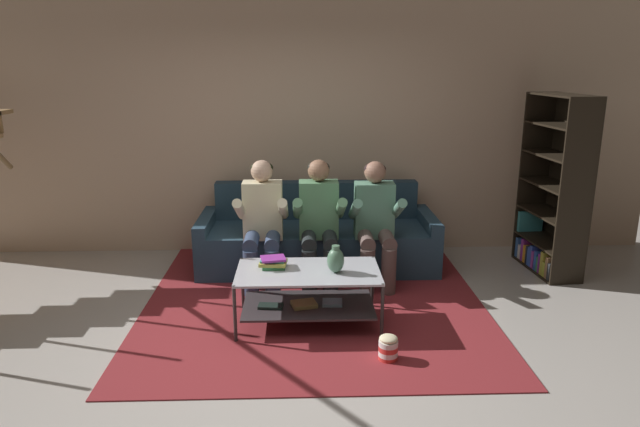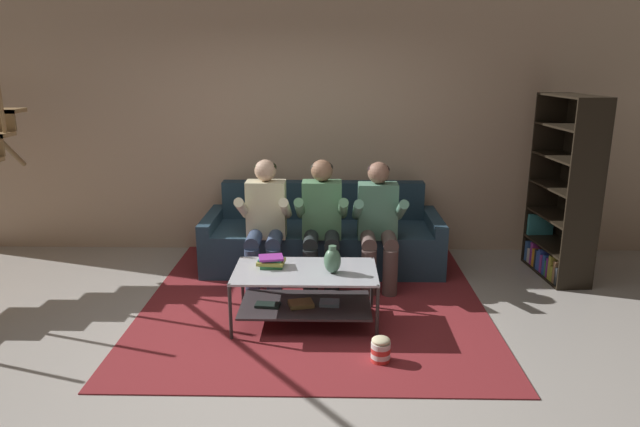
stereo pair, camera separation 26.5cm
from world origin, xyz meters
TOP-DOWN VIEW (x-y plane):
  - ground at (0.00, 0.00)m, footprint 16.80×16.80m
  - back_partition at (0.00, 2.46)m, footprint 8.40×0.12m
  - couch at (0.37, 1.84)m, footprint 2.47×0.90m
  - person_seated_left at (-0.18, 1.31)m, footprint 0.50×0.58m
  - person_seated_middle at (0.37, 1.31)m, footprint 0.50×0.58m
  - person_seated_right at (0.91, 1.30)m, footprint 0.50×0.58m
  - coffee_table at (0.25, 0.43)m, footprint 1.18×0.65m
  - area_rug at (0.31, 1.01)m, footprint 3.04×3.36m
  - vase at (0.47, 0.38)m, footprint 0.14×0.14m
  - book_stack at (-0.04, 0.51)m, footprint 0.24×0.20m
  - bookshelf at (2.80, 1.64)m, footprint 0.42×0.89m
  - popcorn_tub at (0.83, -0.20)m, footprint 0.14×0.14m

SIDE VIEW (x-z plane):
  - ground at x=0.00m, z-range 0.00..0.00m
  - area_rug at x=0.31m, z-range 0.00..0.01m
  - popcorn_tub at x=0.83m, z-range 0.00..0.20m
  - couch at x=0.37m, z-range -0.14..0.72m
  - coffee_table at x=0.25m, z-range 0.08..0.55m
  - book_stack at x=-0.04m, z-range 0.47..0.56m
  - vase at x=0.47m, z-range 0.47..0.69m
  - person_seated_right at x=0.91m, z-range 0.06..1.26m
  - person_seated_left at x=-0.18m, z-range 0.06..1.28m
  - person_seated_middle at x=0.37m, z-range 0.06..1.28m
  - bookshelf at x=2.80m, z-range -0.22..1.60m
  - back_partition at x=0.00m, z-range 0.00..2.90m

